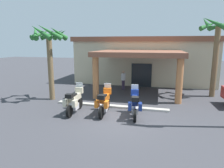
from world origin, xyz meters
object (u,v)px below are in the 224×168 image
motorcycle_cream (74,101)px  palm_tree_near_portico (217,38)px  pedestrian (123,79)px  palm_tree_roadside (49,43)px  motel_building (144,59)px  motorcycle_orange (104,102)px  motorcycle_blue (135,104)px

motorcycle_cream → palm_tree_near_portico: palm_tree_near_portico is taller
motorcycle_cream → pedestrian: bearing=-15.6°
pedestrian → palm_tree_roadside: size_ratio=0.31×
motel_building → palm_tree_roadside: size_ratio=2.64×
motel_building → motorcycle_orange: motel_building is taller
motorcycle_cream → motorcycle_orange: bearing=-85.1°
motorcycle_orange → pedestrian: (-0.25, 6.34, 0.23)m
motel_building → motorcycle_cream: size_ratio=6.16×
motorcycle_orange → pedestrian: size_ratio=1.37×
motorcycle_blue → motorcycle_orange: bearing=81.6°
palm_tree_roadside → pedestrian: bearing=46.3°
motorcycle_orange → palm_tree_roadside: 5.82m
motel_building → motorcycle_orange: (-1.00, -10.71, -1.58)m
motorcycle_cream → motorcycle_orange: same height
motorcycle_orange → motorcycle_blue: 1.69m
pedestrian → motorcycle_orange: bearing=120.7°
palm_tree_near_portico → motorcycle_cream: bearing=-144.1°
motorcycle_blue → palm_tree_near_portico: palm_tree_near_portico is taller
motorcycle_orange → motorcycle_blue: bearing=-92.5°
motorcycle_blue → palm_tree_near_portico: bearing=-50.1°
motorcycle_cream → palm_tree_roadside: bearing=48.3°
motorcycle_orange → pedestrian: pedestrian is taller
motorcycle_orange → motorcycle_blue: size_ratio=1.01×
motel_building → motorcycle_cream: bearing=-105.8°
motorcycle_cream → palm_tree_near_portico: bearing=-57.3°
palm_tree_roadside → motel_building: bearing=58.1°
motorcycle_blue → palm_tree_roadside: 7.19m
pedestrian → palm_tree_near_portico: palm_tree_near_portico is taller
motorcycle_orange → palm_tree_roadside: bearing=62.7°
motorcycle_blue → pedestrian: bearing=7.6°
motorcycle_cream → motorcycle_blue: size_ratio=1.01×
motorcycle_orange → palm_tree_near_portico: bearing=-52.6°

